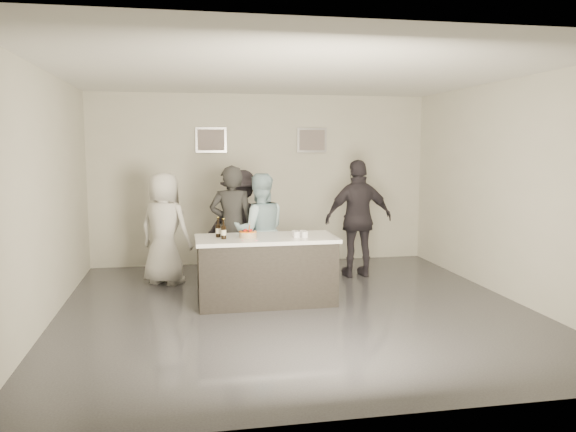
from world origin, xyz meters
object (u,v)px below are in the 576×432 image
object	(u,v)px
person_main_black	(232,227)
person_guest_left	(165,228)
bar_counter	(266,270)
person_guest_back	(241,224)
person_main_blue	(260,231)
beer_bottle_a	(218,227)
cake	(248,235)
beer_bottle_b	(224,229)
person_guest_right	(359,219)

from	to	relation	value
person_main_black	person_guest_left	world-z (taller)	person_main_black
person_main_black	person_guest_left	distance (m)	1.08
bar_counter	person_guest_back	xyz separation A→B (m)	(-0.17, 1.58, 0.41)
person_main_black	person_main_blue	distance (m)	0.41
person_guest_back	beer_bottle_a	bearing A→B (deg)	84.23
cake	beer_bottle_a	distance (m)	0.41
person_guest_left	person_guest_back	size ratio (longest dim) A/B	0.99
bar_counter	person_guest_left	distance (m)	1.95
bar_counter	beer_bottle_b	bearing A→B (deg)	-172.94
beer_bottle_b	person_guest_back	bearing A→B (deg)	76.63
person_guest_left	person_guest_right	distance (m)	3.05
bar_counter	person_guest_back	bearing A→B (deg)	96.30
beer_bottle_a	beer_bottle_b	distance (m)	0.16
beer_bottle_a	bar_counter	bearing A→B (deg)	-7.50
beer_bottle_b	person_guest_left	xyz separation A→B (m)	(-0.79, 1.40, -0.18)
bar_counter	person_main_black	size ratio (longest dim) A/B	1.02
bar_counter	person_main_blue	xyz separation A→B (m)	(0.03, 0.85, 0.40)
beer_bottle_a	person_main_blue	size ratio (longest dim) A/B	0.15
beer_bottle_b	person_main_black	world-z (taller)	person_main_black
person_main_black	person_guest_left	bearing A→B (deg)	-11.82
bar_counter	beer_bottle_a	distance (m)	0.86
beer_bottle_b	person_guest_back	distance (m)	1.70
person_main_black	person_guest_right	distance (m)	2.09
person_guest_left	person_guest_back	distance (m)	1.21
person_main_blue	person_guest_back	size ratio (longest dim) A/B	0.99
bar_counter	person_guest_right	world-z (taller)	person_guest_right
bar_counter	person_main_blue	world-z (taller)	person_main_blue
bar_counter	person_guest_back	size ratio (longest dim) A/B	1.08
person_guest_left	person_guest_back	world-z (taller)	person_guest_back
person_main_black	person_main_blue	bearing A→B (deg)	-177.63
bar_counter	person_main_blue	bearing A→B (deg)	87.99
person_guest_left	person_guest_right	size ratio (longest dim) A/B	0.91
person_guest_right	person_main_black	bearing A→B (deg)	7.20
person_main_black	beer_bottle_a	bearing A→B (deg)	84.14
person_main_blue	person_guest_left	bearing A→B (deg)	-20.75
beer_bottle_a	person_guest_back	xyz separation A→B (m)	(0.45, 1.49, -0.17)
bar_counter	person_main_black	world-z (taller)	person_main_black
person_guest_left	beer_bottle_b	bearing A→B (deg)	150.55
cake	person_main_black	bearing A→B (deg)	97.87
bar_counter	beer_bottle_a	world-z (taller)	beer_bottle_a
beer_bottle_a	person_guest_back	distance (m)	1.57
beer_bottle_b	person_guest_right	distance (m)	2.62
person_main_black	person_guest_back	size ratio (longest dim) A/B	1.06
cake	person_main_blue	world-z (taller)	person_main_blue
beer_bottle_a	beer_bottle_b	world-z (taller)	same
person_guest_right	person_guest_back	distance (m)	1.89
cake	person_guest_left	size ratio (longest dim) A/B	0.14
person_main_blue	person_guest_right	xyz separation A→B (m)	(1.66, 0.41, 0.09)
person_main_blue	person_guest_left	distance (m)	1.47
cake	beer_bottle_a	bearing A→B (deg)	165.83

